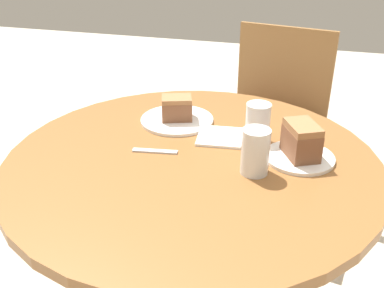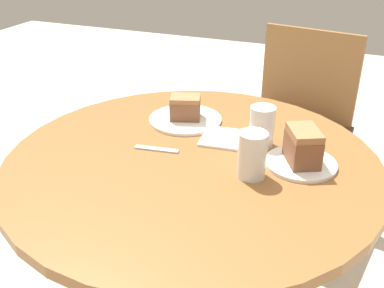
{
  "view_description": "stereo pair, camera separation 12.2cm",
  "coord_description": "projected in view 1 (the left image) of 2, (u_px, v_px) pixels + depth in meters",
  "views": [
    {
      "loc": [
        0.29,
        -1.04,
        1.35
      ],
      "look_at": [
        0.0,
        0.0,
        0.79
      ],
      "focal_mm": 42.0,
      "sensor_mm": 36.0,
      "label": 1
    },
    {
      "loc": [
        0.4,
        -1.0,
        1.35
      ],
      "look_at": [
        0.0,
        0.0,
        0.79
      ],
      "focal_mm": 42.0,
      "sensor_mm": 36.0,
      "label": 2
    }
  ],
  "objects": [
    {
      "name": "glass_water",
      "position": [
        255.0,
        154.0,
        1.14
      ],
      "size": [
        0.07,
        0.07,
        0.12
      ],
      "color": "silver",
      "rests_on": "table"
    },
    {
      "name": "cake_slice_near",
      "position": [
        301.0,
        140.0,
        1.2
      ],
      "size": [
        0.12,
        0.13,
        0.1
      ],
      "rotation": [
        0.0,
        0.0,
        0.47
      ],
      "color": "brown",
      "rests_on": "plate_near"
    },
    {
      "name": "plate_near",
      "position": [
        299.0,
        157.0,
        1.23
      ],
      "size": [
        0.19,
        0.19,
        0.01
      ],
      "color": "white",
      "rests_on": "table"
    },
    {
      "name": "napkin_stack",
      "position": [
        220.0,
        137.0,
        1.34
      ],
      "size": [
        0.14,
        0.14,
        0.01
      ],
      "rotation": [
        0.0,
        0.0,
        0.11
      ],
      "color": "white",
      "rests_on": "table"
    },
    {
      "name": "plate_far",
      "position": [
        177.0,
        120.0,
        1.44
      ],
      "size": [
        0.23,
        0.23,
        0.01
      ],
      "color": "white",
      "rests_on": "table"
    },
    {
      "name": "table",
      "position": [
        192.0,
        215.0,
        1.33
      ],
      "size": [
        1.03,
        1.03,
        0.75
      ],
      "color": "brown",
      "rests_on": "ground_plane"
    },
    {
      "name": "cake_slice_far",
      "position": [
        177.0,
        108.0,
        1.42
      ],
      "size": [
        0.11,
        0.1,
        0.07
      ],
      "rotation": [
        0.0,
        0.0,
        1.9
      ],
      "color": "brown",
      "rests_on": "plate_far"
    },
    {
      "name": "glass_lemonade",
      "position": [
        258.0,
        125.0,
        1.3
      ],
      "size": [
        0.07,
        0.07,
        0.12
      ],
      "color": "silver",
      "rests_on": "table"
    },
    {
      "name": "spoon",
      "position": [
        155.0,
        151.0,
        1.26
      ],
      "size": [
        0.13,
        0.04,
        0.0
      ],
      "rotation": [
        0.0,
        0.0,
        0.14
      ],
      "color": "silver",
      "rests_on": "table"
    },
    {
      "name": "chair",
      "position": [
        271.0,
        120.0,
        2.1
      ],
      "size": [
        0.56,
        0.55,
        0.88
      ],
      "rotation": [
        0.0,
        0.0,
        -0.19
      ],
      "color": "olive",
      "rests_on": "ground_plane"
    }
  ]
}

